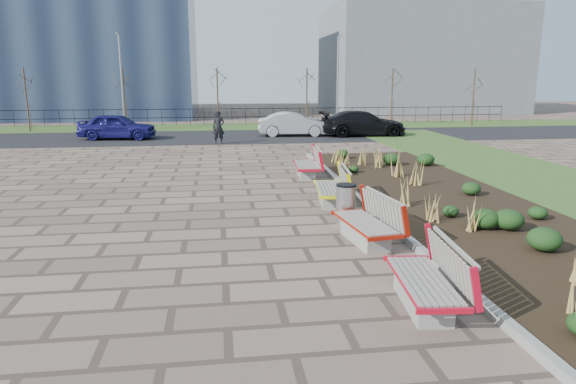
{
  "coord_description": "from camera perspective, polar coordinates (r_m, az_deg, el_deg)",
  "views": [
    {
      "loc": [
        -0.06,
        -8.37,
        3.5
      ],
      "look_at": [
        1.5,
        3.0,
        0.9
      ],
      "focal_mm": 32.0,
      "sensor_mm": 36.0,
      "label": 1
    }
  ],
  "objects": [
    {
      "name": "ground",
      "position": [
        9.07,
        -6.94,
        -10.03
      ],
      "size": [
        120.0,
        120.0,
        0.0
      ],
      "primitive_type": "plane",
      "color": "#7A6254",
      "rests_on": "ground"
    },
    {
      "name": "planting_bed",
      "position": [
        15.18,
        16.99,
        -0.94
      ],
      "size": [
        4.5,
        18.0,
        0.1
      ],
      "primitive_type": "cube",
      "color": "black",
      "rests_on": "ground"
    },
    {
      "name": "planting_curb",
      "position": [
        14.36,
        8.52,
        -1.17
      ],
      "size": [
        0.16,
        18.0,
        0.15
      ],
      "primitive_type": "cube",
      "color": "gray",
      "rests_on": "ground"
    },
    {
      "name": "grass_verge_far",
      "position": [
        36.53,
        -7.73,
        7.18
      ],
      "size": [
        80.0,
        5.0,
        0.04
      ],
      "primitive_type": "cube",
      "color": "#33511E",
      "rests_on": "ground"
    },
    {
      "name": "road",
      "position": [
        30.57,
        -7.68,
        6.09
      ],
      "size": [
        80.0,
        7.0,
        0.02
      ],
      "primitive_type": "cube",
      "color": "black",
      "rests_on": "ground"
    },
    {
      "name": "bench_a",
      "position": [
        8.23,
        14.79,
        -9.05
      ],
      "size": [
        1.11,
        2.18,
        1.0
      ],
      "primitive_type": null,
      "rotation": [
        0.0,
        0.0,
        -0.1
      ],
      "color": "red",
      "rests_on": "ground"
    },
    {
      "name": "bench_b",
      "position": [
        11.07,
        8.55,
        -3.1
      ],
      "size": [
        1.16,
        2.2,
        1.0
      ],
      "primitive_type": null,
      "rotation": [
        0.0,
        0.0,
        0.13
      ],
      "color": "#AA1B0B",
      "rests_on": "ground"
    },
    {
      "name": "bench_c",
      "position": [
        14.33,
        4.69,
        0.64
      ],
      "size": [
        1.13,
        2.19,
        1.0
      ],
      "primitive_type": null,
      "rotation": [
        0.0,
        0.0,
        -0.11
      ],
      "color": "#FFF40D",
      "rests_on": "ground"
    },
    {
      "name": "bench_d",
      "position": [
        18.12,
        2.02,
        3.23
      ],
      "size": [
        1.05,
        2.16,
        1.0
      ],
      "primitive_type": null,
      "rotation": [
        0.0,
        0.0,
        -0.07
      ],
      "color": "red",
      "rests_on": "ground"
    },
    {
      "name": "litter_bin",
      "position": [
        12.31,
        6.43,
        -1.46
      ],
      "size": [
        0.46,
        0.46,
        0.98
      ],
      "primitive_type": "cylinder",
      "color": "#B2B2B7",
      "rests_on": "ground"
    },
    {
      "name": "pedestrian",
      "position": [
        27.15,
        -7.73,
        7.1
      ],
      "size": [
        0.67,
        0.48,
        1.74
      ],
      "primitive_type": "imported",
      "rotation": [
        0.0,
        0.0,
        0.1
      ],
      "color": "black",
      "rests_on": "ground"
    },
    {
      "name": "car_blue",
      "position": [
        30.55,
        -18.45,
        6.93
      ],
      "size": [
        4.38,
        2.15,
        1.44
      ],
      "primitive_type": "imported",
      "rotation": [
        0.0,
        0.0,
        1.46
      ],
      "color": "navy",
      "rests_on": "road"
    },
    {
      "name": "car_silver",
      "position": [
        30.68,
        0.64,
        7.55
      ],
      "size": [
        4.31,
        1.76,
        1.39
      ],
      "primitive_type": "imported",
      "rotation": [
        0.0,
        0.0,
        1.5
      ],
      "color": "#9C9FA3",
      "rests_on": "road"
    },
    {
      "name": "car_black",
      "position": [
        31.02,
        8.32,
        7.56
      ],
      "size": [
        5.14,
        2.19,
        1.48
      ],
      "primitive_type": "imported",
      "rotation": [
        0.0,
        0.0,
        1.55
      ],
      "color": "black",
      "rests_on": "road"
    },
    {
      "name": "tree_a",
      "position": [
        36.88,
        -27.05,
        9.13
      ],
      "size": [
        1.4,
        1.4,
        4.0
      ],
      "primitive_type": null,
      "color": "#4C3D2D",
      "rests_on": "grass_verge_far"
    },
    {
      "name": "tree_b",
      "position": [
        35.4,
        -17.72,
        9.81
      ],
      "size": [
        1.4,
        1.4,
        4.0
      ],
      "primitive_type": null,
      "color": "#4C3D2D",
      "rests_on": "grass_verge_far"
    },
    {
      "name": "tree_c",
      "position": [
        34.9,
        -7.82,
        10.25
      ],
      "size": [
        1.4,
        1.4,
        4.0
      ],
      "primitive_type": null,
      "color": "#4C3D2D",
      "rests_on": "grass_verge_far"
    },
    {
      "name": "tree_d",
      "position": [
        35.42,
        2.09,
        10.39
      ],
      "size": [
        1.4,
        1.4,
        4.0
      ],
      "primitive_type": null,
      "color": "#4C3D2D",
      "rests_on": "grass_verge_far"
    },
    {
      "name": "tree_e",
      "position": [
        36.92,
        11.46,
        10.25
      ],
      "size": [
        1.4,
        1.4,
        4.0
      ],
      "primitive_type": null,
      "color": "#4C3D2D",
      "rests_on": "grass_verge_far"
    },
    {
      "name": "tree_f",
      "position": [
        39.29,
        19.88,
        9.89
      ],
      "size": [
        1.4,
        1.4,
        4.0
      ],
      "primitive_type": null,
      "color": "#4C3D2D",
      "rests_on": "grass_verge_far"
    },
    {
      "name": "lamp_west",
      "position": [
        34.88,
        -17.97,
        11.4
      ],
      "size": [
        0.24,
        0.6,
        6.0
      ],
      "primitive_type": null,
      "color": "gray",
      "rests_on": "grass_verge_far"
    },
    {
      "name": "lamp_east",
      "position": [
        35.3,
        5.52,
        11.96
      ],
      "size": [
        0.24,
        0.6,
        6.0
      ],
      "primitive_type": null,
      "color": "gray",
      "rests_on": "grass_verge_far"
    },
    {
      "name": "railing_fence",
      "position": [
        37.97,
        -7.77,
        8.33
      ],
      "size": [
        44.0,
        0.1,
        1.2
      ],
      "primitive_type": null,
      "color": "black",
      "rests_on": "grass_verge_far"
    },
    {
      "name": "building_grey",
      "position": [
        54.23,
        14.34,
        13.96
      ],
      "size": [
        18.0,
        12.0,
        10.0
      ],
      "primitive_type": "cube",
      "color": "slate",
      "rests_on": "ground"
    }
  ]
}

